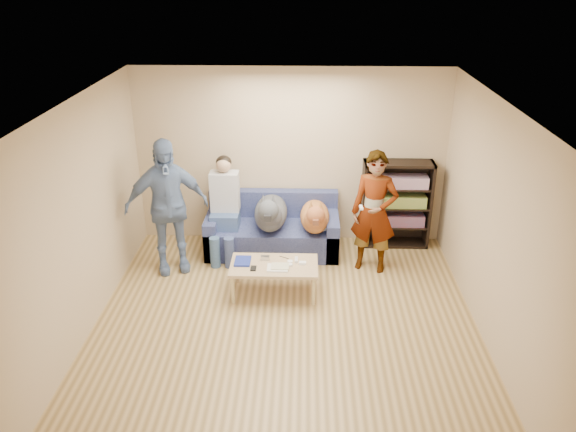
{
  "coord_description": "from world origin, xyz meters",
  "views": [
    {
      "loc": [
        0.19,
        -5.27,
        3.91
      ],
      "look_at": [
        0.0,
        1.2,
        0.95
      ],
      "focal_mm": 35.0,
      "sensor_mm": 36.0,
      "label": 1
    }
  ],
  "objects_px": {
    "camera_silver": "(265,258)",
    "sofa": "(273,232)",
    "person_standing_left": "(167,207)",
    "bookshelf": "(396,202)",
    "person_standing_right": "(374,212)",
    "coffee_table": "(274,268)",
    "dog_gray": "(270,213)",
    "notebook_blue": "(243,261)",
    "person_seated": "(224,204)",
    "dog_tan": "(315,217)"
  },
  "relations": [
    {
      "from": "person_standing_right",
      "to": "coffee_table",
      "type": "distance_m",
      "value": 1.55
    },
    {
      "from": "dog_gray",
      "to": "dog_tan",
      "type": "height_order",
      "value": "dog_gray"
    },
    {
      "from": "person_standing_left",
      "to": "dog_gray",
      "type": "xyz_separation_m",
      "value": [
        1.35,
        0.44,
        -0.27
      ]
    },
    {
      "from": "person_seated",
      "to": "coffee_table",
      "type": "bearing_deg",
      "value": -55.09
    },
    {
      "from": "person_standing_right",
      "to": "coffee_table",
      "type": "xyz_separation_m",
      "value": [
        -1.31,
        -0.69,
        -0.47
      ]
    },
    {
      "from": "camera_silver",
      "to": "person_seated",
      "type": "xyz_separation_m",
      "value": [
        -0.63,
        0.96,
        0.33
      ]
    },
    {
      "from": "camera_silver",
      "to": "sofa",
      "type": "bearing_deg",
      "value": 88.03
    },
    {
      "from": "coffee_table",
      "to": "bookshelf",
      "type": "distance_m",
      "value": 2.26
    },
    {
      "from": "person_standing_left",
      "to": "bookshelf",
      "type": "xyz_separation_m",
      "value": [
        3.17,
        0.84,
        -0.26
      ]
    },
    {
      "from": "person_standing_right",
      "to": "coffee_table",
      "type": "relative_size",
      "value": 1.53
    },
    {
      "from": "coffee_table",
      "to": "bookshelf",
      "type": "bearing_deg",
      "value": 40.01
    },
    {
      "from": "dog_gray",
      "to": "sofa",
      "type": "bearing_deg",
      "value": 83.38
    },
    {
      "from": "person_standing_left",
      "to": "coffee_table",
      "type": "xyz_separation_m",
      "value": [
        1.45,
        -0.6,
        -0.56
      ]
    },
    {
      "from": "person_standing_right",
      "to": "bookshelf",
      "type": "xyz_separation_m",
      "value": [
        0.41,
        0.75,
        -0.16
      ]
    },
    {
      "from": "dog_tan",
      "to": "coffee_table",
      "type": "xyz_separation_m",
      "value": [
        -0.52,
        -0.98,
        -0.26
      ]
    },
    {
      "from": "camera_silver",
      "to": "dog_gray",
      "type": "xyz_separation_m",
      "value": [
        0.02,
        0.91,
        0.22
      ]
    },
    {
      "from": "sofa",
      "to": "dog_tan",
      "type": "distance_m",
      "value": 0.74
    },
    {
      "from": "camera_silver",
      "to": "dog_gray",
      "type": "relative_size",
      "value": 0.09
    },
    {
      "from": "notebook_blue",
      "to": "person_seated",
      "type": "relative_size",
      "value": 0.18
    },
    {
      "from": "camera_silver",
      "to": "dog_gray",
      "type": "distance_m",
      "value": 0.94
    },
    {
      "from": "dog_gray",
      "to": "bookshelf",
      "type": "relative_size",
      "value": 0.98
    },
    {
      "from": "notebook_blue",
      "to": "camera_silver",
      "type": "relative_size",
      "value": 2.36
    },
    {
      "from": "person_seated",
      "to": "dog_gray",
      "type": "relative_size",
      "value": 1.15
    },
    {
      "from": "dog_tan",
      "to": "bookshelf",
      "type": "distance_m",
      "value": 1.28
    },
    {
      "from": "person_standing_left",
      "to": "dog_gray",
      "type": "height_order",
      "value": "person_standing_left"
    },
    {
      "from": "notebook_blue",
      "to": "person_standing_right",
      "type": "bearing_deg",
      "value": 20.61
    },
    {
      "from": "dog_gray",
      "to": "bookshelf",
      "type": "distance_m",
      "value": 1.87
    },
    {
      "from": "dog_gray",
      "to": "dog_tan",
      "type": "xyz_separation_m",
      "value": [
        0.63,
        -0.05,
        -0.03
      ]
    },
    {
      "from": "person_seated",
      "to": "dog_tan",
      "type": "relative_size",
      "value": 1.26
    },
    {
      "from": "sofa",
      "to": "notebook_blue",
      "type": "bearing_deg",
      "value": -105.33
    },
    {
      "from": "person_standing_left",
      "to": "camera_silver",
      "type": "bearing_deg",
      "value": -38.97
    },
    {
      "from": "camera_silver",
      "to": "sofa",
      "type": "xyz_separation_m",
      "value": [
        0.04,
        1.09,
        -0.16
      ]
    },
    {
      "from": "camera_silver",
      "to": "coffee_table",
      "type": "relative_size",
      "value": 0.1
    },
    {
      "from": "person_standing_right",
      "to": "camera_silver",
      "type": "bearing_deg",
      "value": -142.07
    },
    {
      "from": "dog_gray",
      "to": "bookshelf",
      "type": "bearing_deg",
      "value": 12.62
    },
    {
      "from": "person_standing_right",
      "to": "person_standing_left",
      "type": "xyz_separation_m",
      "value": [
        -2.76,
        -0.09,
        0.09
      ]
    },
    {
      "from": "dog_gray",
      "to": "dog_tan",
      "type": "distance_m",
      "value": 0.63
    },
    {
      "from": "camera_silver",
      "to": "dog_tan",
      "type": "xyz_separation_m",
      "value": [
        0.64,
        0.86,
        0.19
      ]
    },
    {
      "from": "person_standing_right",
      "to": "sofa",
      "type": "bearing_deg",
      "value": 175.72
    },
    {
      "from": "notebook_blue",
      "to": "dog_tan",
      "type": "bearing_deg",
      "value": 45.29
    },
    {
      "from": "bookshelf",
      "to": "person_standing_right",
      "type": "bearing_deg",
      "value": -118.69
    },
    {
      "from": "dog_gray",
      "to": "coffee_table",
      "type": "distance_m",
      "value": 1.08
    },
    {
      "from": "bookshelf",
      "to": "person_seated",
      "type": "bearing_deg",
      "value": -171.7
    },
    {
      "from": "camera_silver",
      "to": "coffee_table",
      "type": "distance_m",
      "value": 0.18
    },
    {
      "from": "notebook_blue",
      "to": "dog_tan",
      "type": "distance_m",
      "value": 1.33
    },
    {
      "from": "camera_silver",
      "to": "bookshelf",
      "type": "relative_size",
      "value": 0.08
    },
    {
      "from": "camera_silver",
      "to": "dog_tan",
      "type": "bearing_deg",
      "value": 53.28
    },
    {
      "from": "dog_tan",
      "to": "bookshelf",
      "type": "bearing_deg",
      "value": 20.99
    },
    {
      "from": "dog_gray",
      "to": "coffee_table",
      "type": "xyz_separation_m",
      "value": [
        0.1,
        -1.03,
        -0.29
      ]
    },
    {
      "from": "coffee_table",
      "to": "sofa",
      "type": "bearing_deg",
      "value": 93.91
    }
  ]
}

